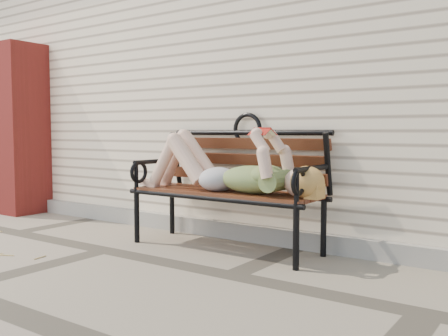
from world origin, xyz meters
The scene contains 6 objects.
ground centered at (0.00, 0.00, 0.00)m, with size 80.00×80.00×0.00m, color gray.
house_wall centered at (0.00, 3.00, 1.50)m, with size 8.00×4.00×3.00m, color #F4E0BF.
foundation_strip centered at (0.00, 0.97, 0.07)m, with size 8.00×0.10×0.15m, color #9C988D.
brick_pillar centered at (-2.30, 0.75, 1.00)m, with size 0.50×0.50×2.00m, color #A32925.
garden_bench centered at (0.77, 0.71, 0.64)m, with size 1.76×0.70×1.14m.
reading_woman centered at (0.79, 0.57, 0.68)m, with size 1.66×0.38×0.52m.
Camera 1 is at (3.10, -2.74, 0.97)m, focal length 40.00 mm.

